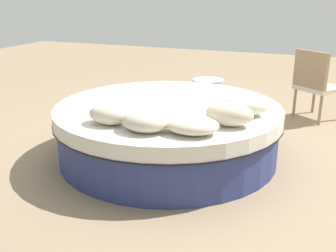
# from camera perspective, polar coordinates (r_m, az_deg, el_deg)

# --- Properties ---
(ground_plane) EXTENTS (16.00, 16.00, 0.00)m
(ground_plane) POSITION_cam_1_polar(r_m,az_deg,el_deg) (4.55, 0.00, -4.15)
(ground_plane) COLOR #9E8466
(round_bed) EXTENTS (2.44, 2.44, 0.58)m
(round_bed) POSITION_cam_1_polar(r_m,az_deg,el_deg) (4.44, 0.00, -0.62)
(round_bed) COLOR navy
(round_bed) RESTS_ON ground_plane
(throw_pillow_0) EXTENTS (0.41, 0.29, 0.19)m
(throw_pillow_0) POSITION_cam_1_polar(r_m,az_deg,el_deg) (3.78, -8.13, 1.66)
(throw_pillow_0) COLOR beige
(throw_pillow_0) RESTS_ON round_bed
(throw_pillow_1) EXTENTS (0.42, 0.32, 0.18)m
(throw_pillow_1) POSITION_cam_1_polar(r_m,az_deg,el_deg) (3.55, -3.28, 0.61)
(throw_pillow_1) COLOR beige
(throw_pillow_1) RESTS_ON round_bed
(throw_pillow_2) EXTENTS (0.49, 0.39, 0.15)m
(throw_pillow_2) POSITION_cam_1_polar(r_m,az_deg,el_deg) (3.52, 3.28, 0.20)
(throw_pillow_2) COLOR beige
(throw_pillow_2) RESTS_ON round_bed
(throw_pillow_3) EXTENTS (0.45, 0.30, 0.21)m
(throw_pillow_3) POSITION_cam_1_polar(r_m,az_deg,el_deg) (3.73, 8.60, 1.65)
(throw_pillow_3) COLOR beige
(throw_pillow_3) RESTS_ON round_bed
(throw_pillow_4) EXTENTS (0.46, 0.32, 0.19)m
(throw_pillow_4) POSITION_cam_1_polar(r_m,az_deg,el_deg) (4.09, 10.64, 2.89)
(throw_pillow_4) COLOR beige
(throw_pillow_4) RESTS_ON round_bed
(patio_chair) EXTENTS (0.71, 0.71, 0.98)m
(patio_chair) POSITION_cam_1_polar(r_m,az_deg,el_deg) (5.99, 19.93, 5.97)
(patio_chair) COLOR #997A56
(patio_chair) RESTS_ON ground_plane
(side_table) EXTENTS (0.50, 0.50, 0.42)m
(side_table) POSITION_cam_1_polar(r_m,az_deg,el_deg) (6.48, 5.62, 4.72)
(side_table) COLOR #B7B7BC
(side_table) RESTS_ON ground_plane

